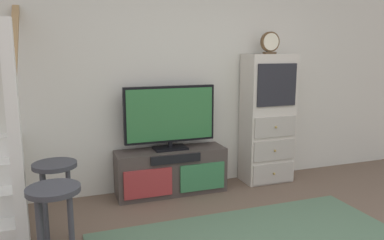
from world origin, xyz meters
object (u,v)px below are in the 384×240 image
Objects in this scene: television at (170,116)px; bar_stool_near at (55,214)px; desk_clock at (270,43)px; media_console at (171,171)px; bar_stool_far at (56,185)px; side_cabinet at (268,119)px.

bar_stool_near is at bearing -130.13° from television.
bar_stool_near is (-2.38, -1.39, -1.12)m from desk_clock.
desk_clock reaches higher than media_console.
bar_stool_near reaches higher than bar_stool_far.
desk_clock is at bearing -133.40° from side_cabinet.
desk_clock is (-0.01, -0.01, 0.89)m from side_cabinet.
media_console is at bearing -90.00° from television.
television is 4.00× the size of desk_clock.
television is at bearing 90.00° from media_console.
bar_stool_far is at bearing -161.32° from side_cabinet.
media_console is 1.84m from desk_clock.
side_cabinet is 6.06× the size of desk_clock.
desk_clock reaches higher than television.
media_console is at bearing 33.94° from bar_stool_far.
bar_stool_far is (-2.39, -0.81, -0.24)m from side_cabinet.
television is 1.21m from side_cabinet.
media_console is 4.81× the size of desk_clock.
media_console is 1.73× the size of bar_stool_far.
television is 1.88m from bar_stool_near.
bar_stool_near is (-1.19, -1.41, -0.34)m from television.
bar_stool_near is (-2.40, -1.40, -0.23)m from side_cabinet.
side_cabinet reaches higher than bar_stool_near.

